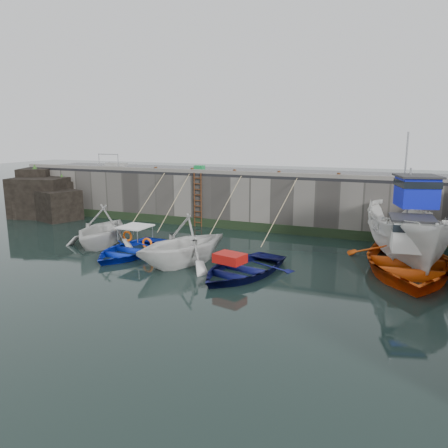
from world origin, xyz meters
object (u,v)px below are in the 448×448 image
at_px(boat_near_navy, 242,274).
at_px(bollard_a, 156,169).
at_px(boat_near_blacktrim, 183,264).
at_px(bollard_c, 235,172).
at_px(boat_near_white, 102,245).
at_px(boat_near_blue, 130,254).
at_px(boat_far_orange, 407,261).
at_px(ladder, 198,200).
at_px(fish_crate, 199,168).
at_px(boat_far_white, 408,235).
at_px(bollard_b, 192,170).
at_px(bollard_d, 279,173).
at_px(bollard_e, 339,175).

bearing_deg(boat_near_navy, bollard_a, 151.64).
height_order(boat_near_blacktrim, bollard_c, bollard_c).
distance_m(boat_near_white, boat_near_blue, 2.37).
relative_size(boat_near_navy, boat_far_orange, 0.64).
bearing_deg(boat_near_white, boat_near_blacktrim, -25.05).
relative_size(ladder, bollard_a, 11.43).
bearing_deg(fish_crate, bollard_a, -127.36).
height_order(boat_near_blue, boat_far_white, boat_far_white).
height_order(bollard_b, bollard_d, same).
relative_size(boat_far_orange, fish_crate, 12.22).
relative_size(boat_near_blue, bollard_c, 15.91).
xyz_separation_m(ladder, bollard_c, (2.20, 0.34, 1.71)).
bearing_deg(boat_near_blue, boat_near_navy, -5.24).
bearing_deg(bollard_d, boat_near_navy, -84.86).
relative_size(boat_far_white, bollard_e, 28.21).
distance_m(boat_far_white, bollard_e, 5.41).
xyz_separation_m(boat_near_blue, bollard_a, (-2.73, 7.04, 3.30)).
bearing_deg(bollard_d, boat_near_blue, -125.74).
xyz_separation_m(boat_near_white, boat_near_navy, (7.97, -1.65, 0.00)).
bearing_deg(boat_near_navy, boat_far_orange, 38.93).
height_order(boat_near_blue, boat_far_orange, boat_far_orange).
bearing_deg(fish_crate, boat_far_white, -18.91).
xyz_separation_m(boat_near_blue, boat_near_navy, (5.77, -0.78, 0.00)).
height_order(ladder, bollard_c, bollard_c).
xyz_separation_m(boat_near_blue, boat_far_orange, (11.77, 1.98, 0.45)).
bearing_deg(fish_crate, bollard_b, -70.48).
height_order(boat_near_blue, boat_near_navy, boat_near_navy).
bearing_deg(boat_near_navy, bollard_c, 127.15).
xyz_separation_m(boat_far_white, fish_crate, (-12.54, 5.66, 2.10)).
xyz_separation_m(fish_crate, bollard_d, (5.84, -2.13, 0.00)).
bearing_deg(boat_near_white, boat_near_blue, -32.78).
relative_size(boat_far_white, bollard_d, 28.21).
bearing_deg(ladder, boat_near_blue, -92.29).
distance_m(boat_near_blue, bollard_c, 8.16).
height_order(boat_near_blacktrim, boat_far_orange, boat_far_orange).
bearing_deg(boat_near_white, boat_far_white, -0.51).
relative_size(boat_near_navy, fish_crate, 7.82).
bearing_deg(bollard_c, boat_far_white, -20.81).
relative_size(boat_far_white, bollard_b, 28.21).
bearing_deg(bollard_d, bollard_e, 0.00).
relative_size(boat_far_white, bollard_c, 28.21).
bearing_deg(bollard_b, boat_near_blacktrim, -66.66).
bearing_deg(boat_far_orange, fish_crate, 144.55).
xyz_separation_m(boat_far_orange, bollard_b, (-12.00, 5.07, 2.85)).
bearing_deg(boat_near_blacktrim, bollard_e, 78.72).
height_order(boat_near_white, boat_far_white, boat_far_white).
height_order(boat_far_white, boat_far_orange, boat_far_white).
distance_m(boat_near_white, bollard_b, 7.27).
distance_m(boat_near_blacktrim, bollard_a, 9.95).
bearing_deg(boat_near_blue, boat_far_white, 19.03).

